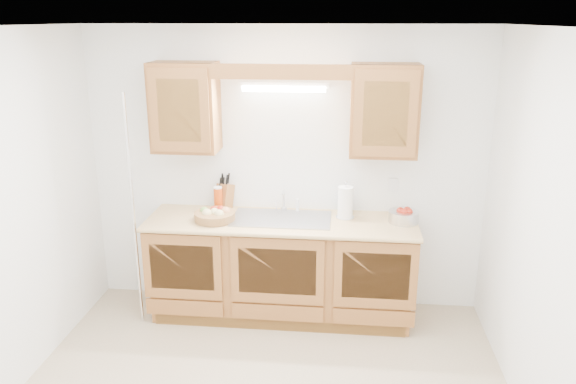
# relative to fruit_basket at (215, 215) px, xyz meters

# --- Properties ---
(room) EXTENTS (3.52, 3.50, 2.50)m
(room) POSITION_rel_fruit_basket_xyz_m (0.56, -1.12, 0.30)
(room) COLOR #BFAE8A
(room) RESTS_ON ground
(base_cabinets) EXTENTS (2.20, 0.60, 0.86)m
(base_cabinets) POSITION_rel_fruit_basket_xyz_m (0.56, 0.08, -0.51)
(base_cabinets) COLOR #915A2A
(base_cabinets) RESTS_ON ground
(countertop) EXTENTS (2.30, 0.63, 0.04)m
(countertop) POSITION_rel_fruit_basket_xyz_m (0.56, 0.06, -0.07)
(countertop) COLOR tan
(countertop) RESTS_ON base_cabinets
(upper_cabinet_left) EXTENTS (0.55, 0.33, 0.75)m
(upper_cabinet_left) POSITION_rel_fruit_basket_xyz_m (-0.27, 0.21, 0.88)
(upper_cabinet_left) COLOR #915A2A
(upper_cabinet_left) RESTS_ON room
(upper_cabinet_right) EXTENTS (0.55, 0.33, 0.75)m
(upper_cabinet_right) POSITION_rel_fruit_basket_xyz_m (1.39, 0.21, 0.88)
(upper_cabinet_right) COLOR #915A2A
(upper_cabinet_right) RESTS_ON room
(valance) EXTENTS (2.20, 0.05, 0.12)m
(valance) POSITION_rel_fruit_basket_xyz_m (0.56, 0.07, 1.19)
(valance) COLOR #915A2A
(valance) RESTS_ON room
(fluorescent_fixture) EXTENTS (0.76, 0.08, 0.08)m
(fluorescent_fixture) POSITION_rel_fruit_basket_xyz_m (0.56, 0.30, 1.05)
(fluorescent_fixture) COLOR white
(fluorescent_fixture) RESTS_ON room
(sink) EXTENTS (0.84, 0.46, 0.36)m
(sink) POSITION_rel_fruit_basket_xyz_m (0.56, 0.08, -0.12)
(sink) COLOR #9E9EA3
(sink) RESTS_ON countertop
(wire_shelf_pole) EXTENTS (0.03, 0.03, 2.00)m
(wire_shelf_pole) POSITION_rel_fruit_basket_xyz_m (-0.64, -0.19, 0.05)
(wire_shelf_pole) COLOR silver
(wire_shelf_pole) RESTS_ON ground
(outlet_plate) EXTENTS (0.08, 0.01, 0.12)m
(outlet_plate) POSITION_rel_fruit_basket_xyz_m (1.51, 0.37, 0.20)
(outlet_plate) COLOR white
(outlet_plate) RESTS_ON room
(fruit_basket) EXTENTS (0.44, 0.44, 0.11)m
(fruit_basket) POSITION_rel_fruit_basket_xyz_m (0.00, 0.00, 0.00)
(fruit_basket) COLOR olive
(fruit_basket) RESTS_ON countertop
(knife_block) EXTENTS (0.17, 0.22, 0.33)m
(knife_block) POSITION_rel_fruit_basket_xyz_m (0.02, 0.31, 0.07)
(knife_block) COLOR #915A2A
(knife_block) RESTS_ON countertop
(orange_canister) EXTENTS (0.09, 0.09, 0.23)m
(orange_canister) POSITION_rel_fruit_basket_xyz_m (-0.02, 0.23, 0.07)
(orange_canister) COLOR #CB420B
(orange_canister) RESTS_ON countertop
(soap_bottle) EXTENTS (0.11, 0.11, 0.18)m
(soap_bottle) POSITION_rel_fruit_basket_xyz_m (1.10, 0.31, 0.04)
(soap_bottle) COLOR blue
(soap_bottle) RESTS_ON countertop
(sponge) EXTENTS (0.11, 0.08, 0.02)m
(sponge) POSITION_rel_fruit_basket_xyz_m (1.10, 0.32, -0.04)
(sponge) COLOR #CC333F
(sponge) RESTS_ON countertop
(paper_towel) EXTENTS (0.16, 0.16, 0.33)m
(paper_towel) POSITION_rel_fruit_basket_xyz_m (1.10, 0.17, 0.09)
(paper_towel) COLOR silver
(paper_towel) RESTS_ON countertop
(apple_bowl) EXTENTS (0.28, 0.28, 0.13)m
(apple_bowl) POSITION_rel_fruit_basket_xyz_m (1.59, 0.11, 0.01)
(apple_bowl) COLOR silver
(apple_bowl) RESTS_ON countertop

